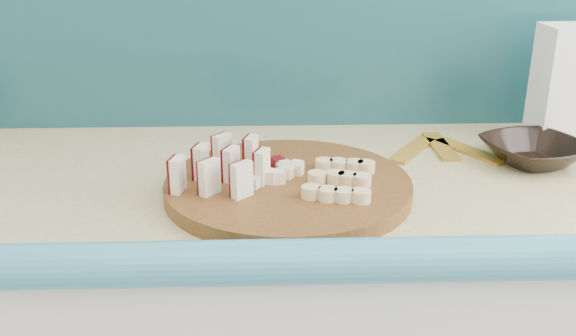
{
  "coord_description": "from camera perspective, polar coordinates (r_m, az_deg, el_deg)",
  "views": [
    {
      "loc": [
        -0.27,
        0.48,
        1.32
      ],
      "look_at": [
        -0.23,
        1.42,
        0.95
      ],
      "focal_mm": 40.0,
      "sensor_mm": 36.0,
      "label": 1
    }
  ],
  "objects": [
    {
      "name": "backsplash",
      "position": [
        1.37,
        13.98,
        14.0
      ],
      "size": [
        2.2,
        0.02,
        0.5
      ],
      "primitive_type": "cube",
      "color": "teal",
      "rests_on": "kitchen_counter"
    },
    {
      "name": "cutting_board",
      "position": [
        1.02,
        0.0,
        -1.69
      ],
      "size": [
        0.47,
        0.47,
        0.02
      ],
      "primitive_type": "cylinder",
      "rotation": [
        0.0,
        0.0,
        -0.24
      ],
      "color": "#4A280F",
      "rests_on": "kitchen_counter"
    },
    {
      "name": "apple_wedges",
      "position": [
        1.0,
        -5.71,
        0.23
      ],
      "size": [
        0.15,
        0.17,
        0.05
      ],
      "color": "#EFE5BF",
      "rests_on": "cutting_board"
    },
    {
      "name": "apple_chunks",
      "position": [
        1.02,
        -1.39,
        -0.43
      ],
      "size": [
        0.06,
        0.06,
        0.02
      ],
      "color": "#FFF0CB",
      "rests_on": "cutting_board"
    },
    {
      "name": "banana_slices",
      "position": [
        1.0,
        4.73,
        -0.96
      ],
      "size": [
        0.13,
        0.16,
        0.02
      ],
      "color": "beige",
      "rests_on": "cutting_board"
    },
    {
      "name": "brown_bowl",
      "position": [
        1.23,
        21.01,
        1.35
      ],
      "size": [
        0.22,
        0.22,
        0.04
      ],
      "primitive_type": "imported",
      "rotation": [
        0.0,
        0.0,
        0.33
      ],
      "color": "black",
      "rests_on": "kitchen_counter"
    },
    {
      "name": "flour_bag",
      "position": [
        1.35,
        23.93,
        6.79
      ],
      "size": [
        0.13,
        0.1,
        0.23
      ],
      "primitive_type": "cube",
      "rotation": [
        0.0,
        0.0,
        0.02
      ],
      "color": "white",
      "rests_on": "kitchen_counter"
    },
    {
      "name": "banana_peel",
      "position": [
        1.25,
        13.42,
        1.66
      ],
      "size": [
        0.22,
        0.18,
        0.01
      ],
      "rotation": [
        0.0,
        0.0,
        -0.16
      ],
      "color": "gold",
      "rests_on": "kitchen_counter"
    }
  ]
}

